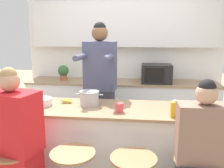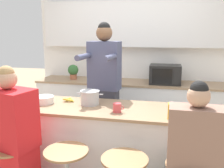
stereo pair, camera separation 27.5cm
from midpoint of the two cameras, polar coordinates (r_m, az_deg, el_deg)
name	(u,v)px [view 2 (the right image)]	position (r m, az deg, el deg)	size (l,w,h in m)	color
wall_back	(133,41)	(4.34, 6.69, 9.70)	(3.36, 0.22, 2.70)	white
back_counter	(130,107)	(4.24, 5.92, -5.39)	(3.12, 0.60, 0.89)	silver
kitchen_island	(111,144)	(2.91, 2.48, -13.68)	(2.02, 0.69, 0.89)	black
person_cooking	(104,92)	(3.33, 0.61, -1.77)	(0.46, 0.60, 1.82)	#383842
person_wrapped_blanket	(12,145)	(2.53, -18.89, -13.09)	(0.52, 0.39, 1.41)	red
cooking_pot	(90,98)	(2.84, -2.33, -3.15)	(0.31, 0.22, 0.16)	#B7BABC
fruit_bowl	(44,100)	(2.97, -12.71, -3.57)	(0.22, 0.22, 0.08)	white
coffee_cup_near	(117,108)	(2.59, 4.24, -5.46)	(0.12, 0.09, 0.10)	#DB4C51
banana_bunch	(69,99)	(2.99, -7.30, -3.57)	(0.16, 0.12, 0.05)	yellow
juice_carton	(172,111)	(2.48, 16.64, -5.99)	(0.07, 0.07, 0.17)	gold
microwave	(165,74)	(4.05, 13.98, 2.15)	(0.48, 0.37, 0.30)	black
potted_plant	(73,71)	(4.33, -7.08, 2.94)	(0.18, 0.18, 0.25)	#A86042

